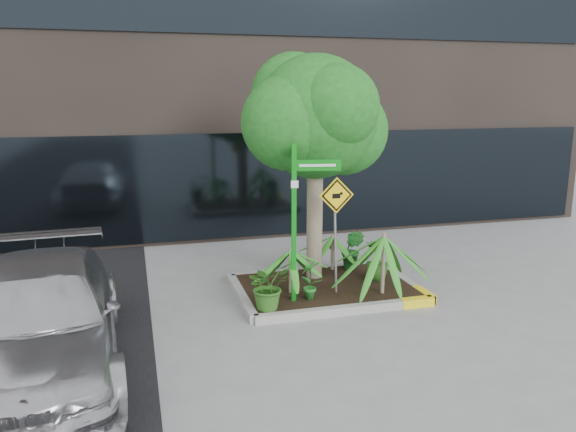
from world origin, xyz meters
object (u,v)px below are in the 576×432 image
object	(u,v)px
street_sign_post	(297,208)
tree	(315,117)
parked_car	(41,320)
cattle_sign	(336,215)

from	to	relation	value
street_sign_post	tree	bearing A→B (deg)	68.63
parked_car	street_sign_post	size ratio (longest dim) A/B	1.73
street_sign_post	cattle_sign	world-z (taller)	street_sign_post
tree	parked_car	bearing A→B (deg)	-152.71
tree	parked_car	distance (m)	5.73
tree	cattle_sign	xyz separation A→B (m)	(0.10, -0.91, -1.66)
street_sign_post	cattle_sign	distance (m)	0.83
cattle_sign	tree	bearing A→B (deg)	94.53
parked_car	cattle_sign	size ratio (longest dim) A/B	2.36
parked_car	cattle_sign	world-z (taller)	cattle_sign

